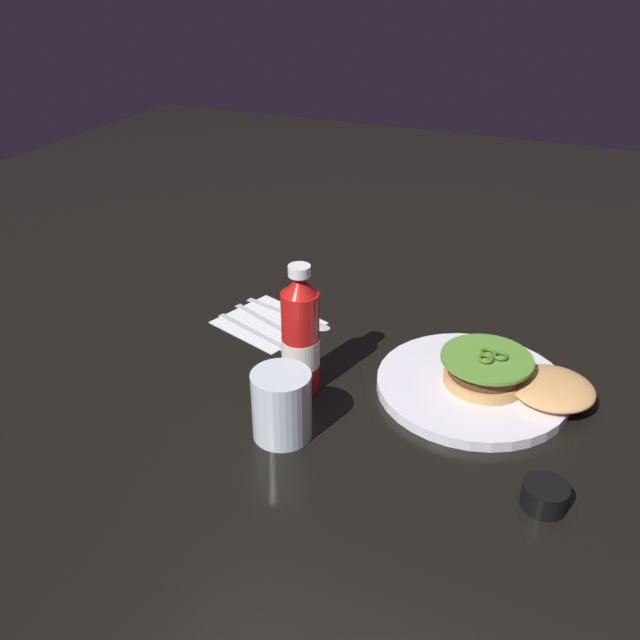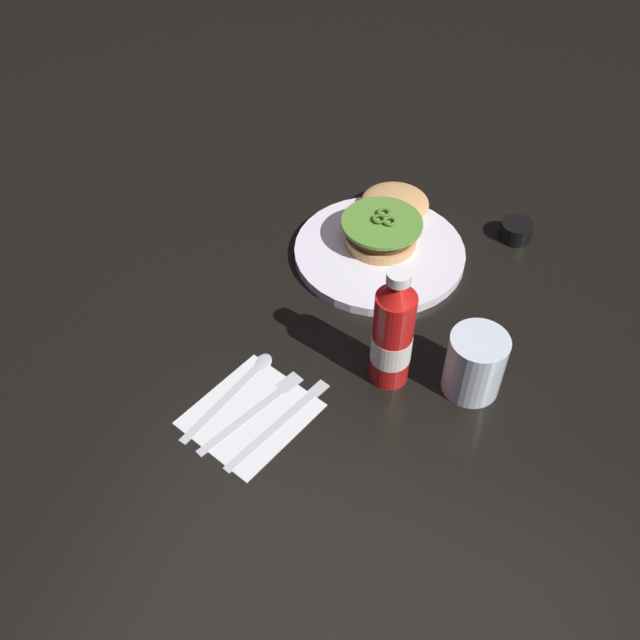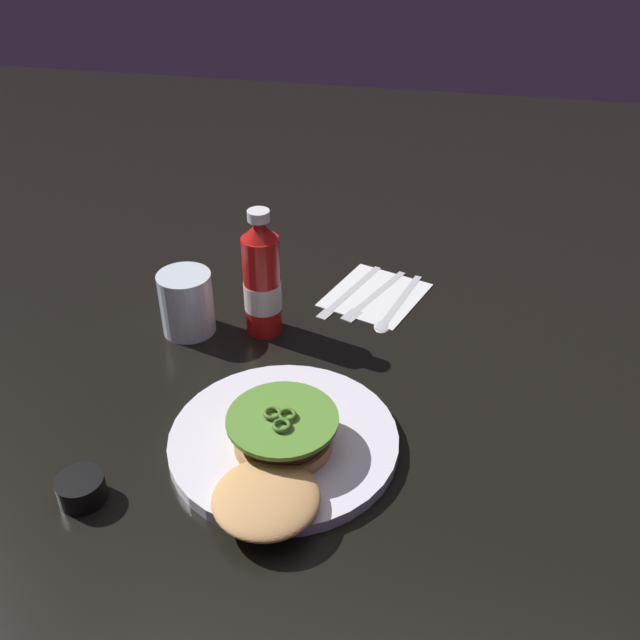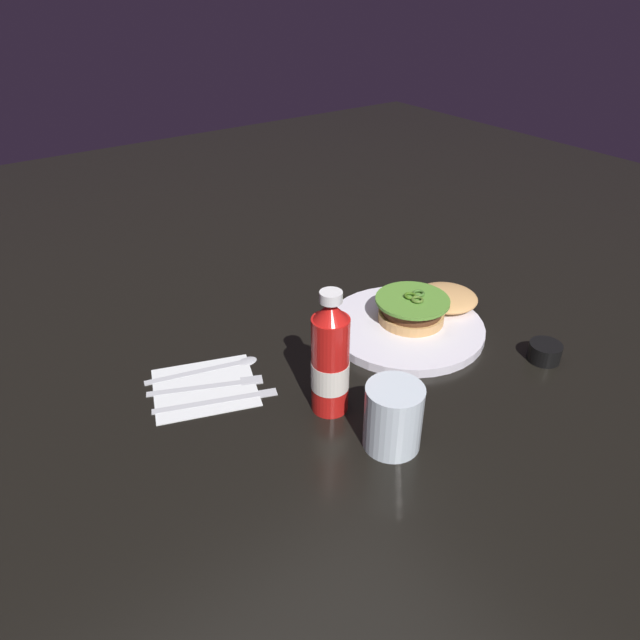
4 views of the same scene
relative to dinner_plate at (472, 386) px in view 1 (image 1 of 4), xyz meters
The scene contains 10 objects.
ground_plane 0.14m from the dinner_plate, 153.20° to the left, with size 3.00×3.00×0.00m, color black.
dinner_plate is the anchor object (origin of this frame).
burger_sandwich 0.06m from the dinner_plate, ahead, with size 0.23×0.14×0.05m.
ketchup_bottle 0.27m from the dinner_plate, 158.89° to the right, with size 0.06×0.06×0.21m.
water_glass 0.31m from the dinner_plate, 136.31° to the right, with size 0.08×0.08×0.10m, color silver.
condiment_cup 0.25m from the dinner_plate, 57.19° to the right, with size 0.06×0.06×0.03m, color black.
napkin 0.39m from the dinner_plate, behind, with size 0.16×0.14×0.00m, color white.
butter_knife 0.37m from the dinner_plate, behind, with size 0.19×0.08×0.00m.
fork_utensil 0.37m from the dinner_plate, behind, with size 0.18×0.09×0.00m.
spoon_utensil 0.35m from the dinner_plate, 163.78° to the left, with size 0.19×0.06×0.00m.
Camera 1 is at (0.25, -0.94, 0.61)m, focal length 38.26 mm.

